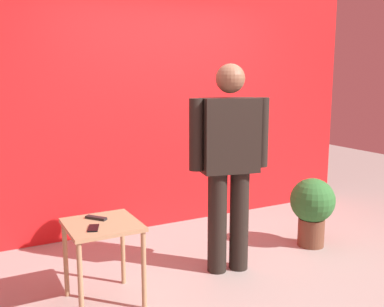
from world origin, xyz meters
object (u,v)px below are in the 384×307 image
at_px(cell_phone, 93,228).
at_px(tv_remote, 96,218).
at_px(standing_person, 229,158).
at_px(potted_plant, 312,206).
at_px(side_table, 103,236).

distance_m(cell_phone, tv_remote, 0.21).
bearing_deg(tv_remote, standing_person, -40.92).
bearing_deg(potted_plant, side_table, -176.48).
bearing_deg(potted_plant, standing_person, -175.48).
bearing_deg(side_table, standing_person, 2.60).
xyz_separation_m(cell_phone, potted_plant, (2.25, 0.23, -0.22)).
height_order(cell_phone, potted_plant, potted_plant).
xyz_separation_m(side_table, potted_plant, (2.16, 0.13, -0.11)).
distance_m(side_table, potted_plant, 2.17).
relative_size(standing_person, side_table, 2.86).
bearing_deg(standing_person, cell_phone, -173.20).
xyz_separation_m(standing_person, tv_remote, (-1.14, 0.05, -0.36)).
xyz_separation_m(standing_person, side_table, (-1.12, -0.05, -0.48)).
bearing_deg(tv_remote, side_table, -119.95).
distance_m(standing_person, cell_phone, 1.28).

